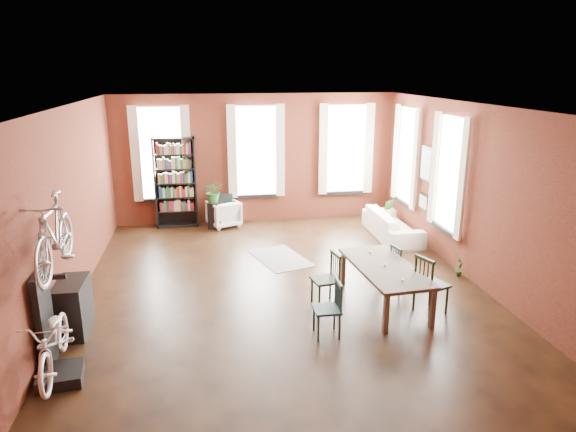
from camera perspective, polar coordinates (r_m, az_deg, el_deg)
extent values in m
plane|color=black|center=(9.13, -0.48, -8.40)|extent=(9.00, 9.00, 0.00)
cube|color=silver|center=(8.32, -0.53, 12.07)|extent=(7.00, 9.00, 0.04)
cube|color=#4C1B13|center=(12.95, -3.57, 6.36)|extent=(7.00, 0.04, 3.20)
cube|color=#4C1B13|center=(4.48, 8.58, -13.26)|extent=(7.00, 0.04, 3.20)
cube|color=#4C1B13|center=(8.78, -23.70, 0.31)|extent=(0.04, 9.00, 3.20)
cube|color=#4C1B13|center=(9.74, 20.32, 2.12)|extent=(0.04, 9.00, 3.20)
cube|color=white|center=(12.87, -13.88, 6.77)|extent=(1.00, 0.04, 2.20)
cube|color=beige|center=(12.80, -13.90, 6.72)|extent=(1.40, 0.06, 2.30)
cube|color=white|center=(12.89, -3.57, 7.22)|extent=(1.00, 0.04, 2.20)
cube|color=beige|center=(12.82, -3.54, 7.17)|extent=(1.40, 0.06, 2.30)
cube|color=white|center=(13.32, 6.41, 7.43)|extent=(1.00, 0.04, 2.20)
cube|color=beige|center=(13.25, 6.49, 7.39)|extent=(1.40, 0.06, 2.30)
cube|color=white|center=(10.54, 17.66, 4.49)|extent=(0.04, 1.00, 2.20)
cube|color=beige|center=(10.51, 17.32, 4.49)|extent=(0.06, 1.40, 2.30)
cube|color=white|center=(12.51, 13.18, 6.55)|extent=(0.04, 1.00, 2.20)
cube|color=beige|center=(12.48, 12.88, 6.55)|extent=(0.06, 1.40, 2.30)
cube|color=black|center=(11.51, 15.19, 5.61)|extent=(0.04, 0.55, 0.75)
cube|color=black|center=(11.69, 14.88, 1.52)|extent=(0.04, 0.45, 0.35)
cube|color=#4C3C2D|center=(8.69, 10.61, -7.56)|extent=(1.06, 2.06, 0.68)
cube|color=#1A383B|center=(7.59, 4.34, -10.27)|extent=(0.39, 0.39, 0.84)
cube|color=black|center=(8.51, 4.15, -7.07)|extent=(0.47, 0.47, 0.89)
cube|color=black|center=(8.53, 15.65, -7.31)|extent=(0.57, 0.57, 0.96)
cube|color=#1A3937|center=(9.34, 12.63, -5.56)|extent=(0.44, 0.44, 0.80)
cube|color=black|center=(12.81, -12.39, 3.63)|extent=(1.00, 0.32, 2.20)
imported|color=silver|center=(12.78, -7.17, 0.41)|extent=(0.89, 0.86, 0.71)
imported|color=beige|center=(12.08, 11.54, -0.47)|extent=(0.61, 2.08, 0.81)
cube|color=black|center=(10.63, -0.85, -4.72)|extent=(1.28, 1.63, 0.01)
cube|color=black|center=(7.31, -23.94, -15.90)|extent=(0.59, 0.59, 0.15)
cube|color=black|center=(7.44, -25.40, -10.48)|extent=(0.16, 0.60, 1.30)
cube|color=black|center=(8.30, -22.74, -9.31)|extent=(0.40, 0.80, 0.80)
cube|color=black|center=(12.66, -8.06, 0.08)|extent=(0.39, 0.39, 0.65)
imported|color=#315C24|center=(13.02, 10.84, -0.39)|extent=(0.56, 0.77, 0.31)
imported|color=#2B5C25|center=(10.25, 18.45, -6.01)|extent=(0.43, 0.40, 0.14)
imported|color=white|center=(6.92, -24.89, -9.87)|extent=(0.60, 0.85, 1.56)
imported|color=#A5A8AD|center=(6.88, -24.88, 0.67)|extent=(0.47, 1.00, 1.66)
imported|color=#245823|center=(12.53, -8.26, 2.48)|extent=(0.58, 0.63, 0.44)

